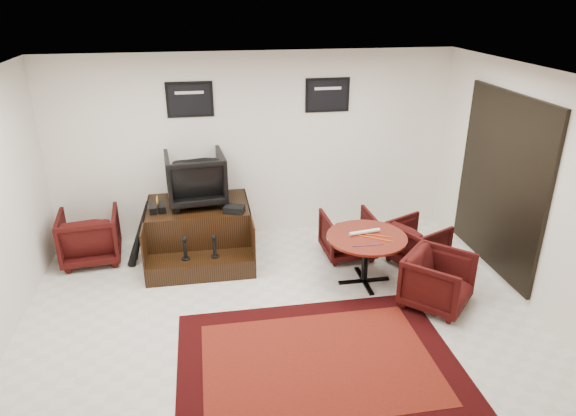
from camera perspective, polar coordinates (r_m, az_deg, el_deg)
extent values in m
plane|color=silver|center=(6.13, -0.82, -12.66)|extent=(6.00, 6.00, 0.00)
cube|color=white|center=(7.77, -3.76, 6.75)|extent=(6.00, 0.02, 2.80)
cube|color=white|center=(3.34, 6.04, -17.84)|extent=(6.00, 0.02, 2.80)
cube|color=white|center=(6.56, 25.98, 1.25)|extent=(0.02, 5.00, 2.80)
cube|color=white|center=(5.03, -1.01, 14.17)|extent=(6.00, 5.00, 0.02)
cube|color=black|center=(7.11, 22.55, 2.58)|extent=(0.05, 1.90, 2.30)
cube|color=black|center=(7.11, 22.48, 2.57)|extent=(0.02, 1.72, 2.12)
cube|color=black|center=(7.11, 22.52, 2.57)|extent=(0.03, 0.05, 2.12)
cube|color=black|center=(7.53, -10.86, 11.76)|extent=(0.66, 0.03, 0.50)
cube|color=black|center=(7.52, -10.86, 11.73)|extent=(0.58, 0.01, 0.42)
cube|color=silver|center=(7.49, -10.92, 12.47)|extent=(0.40, 0.00, 0.04)
cube|color=black|center=(7.76, 4.41, 12.41)|extent=(0.66, 0.03, 0.50)
cube|color=black|center=(7.74, 4.44, 12.39)|extent=(0.58, 0.01, 0.42)
cube|color=silver|center=(7.72, 4.47, 13.11)|extent=(0.40, 0.00, 0.04)
cube|color=black|center=(5.58, 3.40, -16.80)|extent=(2.90, 2.18, 0.01)
cube|color=#5F110D|center=(5.58, 3.41, -16.75)|extent=(2.38, 1.66, 0.01)
cube|color=black|center=(7.62, -9.82, -2.13)|extent=(1.44, 1.07, 0.75)
cube|color=black|center=(7.07, -9.63, -6.45)|extent=(1.44, 0.43, 0.27)
cube|color=black|center=(7.48, -15.30, -3.17)|extent=(0.02, 1.50, 0.75)
cube|color=black|center=(7.45, -4.30, -2.45)|extent=(0.02, 1.50, 0.75)
cylinder|color=black|center=(7.00, -11.28, -5.53)|extent=(0.11, 0.11, 0.02)
cylinder|color=black|center=(6.94, -11.36, -4.59)|extent=(0.04, 0.04, 0.24)
sphere|color=black|center=(6.87, -11.46, -3.44)|extent=(0.07, 0.07, 0.07)
cylinder|color=black|center=(7.00, -8.12, -5.33)|extent=(0.11, 0.11, 0.02)
cylinder|color=black|center=(6.94, -8.18, -4.38)|extent=(0.04, 0.04, 0.24)
sphere|color=black|center=(6.87, -8.26, -3.23)|extent=(0.07, 0.07, 0.07)
imported|color=black|center=(7.37, -10.24, 3.57)|extent=(0.87, 0.82, 0.83)
cube|color=black|center=(7.33, -14.81, -0.03)|extent=(0.13, 0.28, 0.10)
cube|color=black|center=(7.33, -13.88, 0.08)|extent=(0.13, 0.28, 0.10)
cube|color=black|center=(7.10, -6.00, -0.13)|extent=(0.32, 0.27, 0.09)
imported|color=black|center=(7.76, -21.18, -2.72)|extent=(0.86, 0.81, 0.81)
cylinder|color=#4B130A|center=(6.66, 8.74, -3.24)|extent=(1.03, 1.03, 0.03)
cylinder|color=black|center=(6.80, 8.58, -5.64)|extent=(0.08, 0.08, 0.61)
cube|color=black|center=(6.96, 8.42, -7.99)|extent=(0.69, 0.06, 0.03)
cube|color=black|center=(6.96, 8.42, -7.99)|extent=(0.06, 0.69, 0.03)
imported|color=black|center=(7.44, 6.67, -2.72)|extent=(0.72, 0.68, 0.72)
imported|color=black|center=(7.41, 14.21, -3.56)|extent=(0.85, 0.87, 0.69)
imported|color=black|center=(6.50, 16.34, -7.52)|extent=(0.99, 0.99, 0.75)
cylinder|color=silver|center=(6.70, 8.52, -2.65)|extent=(0.42, 0.12, 0.05)
cylinder|color=#EA520D|center=(6.60, 9.67, -3.34)|extent=(0.38, 0.27, 0.01)
cylinder|color=#EA520D|center=(6.68, 9.40, -2.97)|extent=(0.41, 0.21, 0.01)
cylinder|color=#4C1933|center=(6.36, 7.60, -4.25)|extent=(0.10, 0.02, 0.01)
cylinder|color=#4C1933|center=(6.38, 8.11, -4.20)|extent=(0.10, 0.02, 0.01)
cylinder|color=#4C1933|center=(6.40, 8.63, -4.16)|extent=(0.10, 0.02, 0.01)
cylinder|color=#4C1933|center=(6.42, 9.14, -4.11)|extent=(0.10, 0.02, 0.01)
cylinder|color=#4C1933|center=(6.44, 9.65, -4.06)|extent=(0.10, 0.02, 0.01)
cylinder|color=#4C1933|center=(6.45, 10.15, -4.02)|extent=(0.10, 0.02, 0.01)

